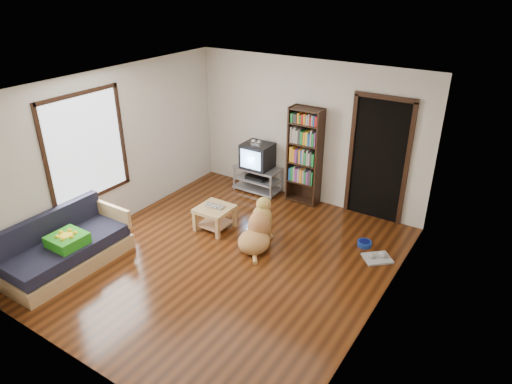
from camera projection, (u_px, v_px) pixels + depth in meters
The scene contains 18 objects.
ground at pixel (227, 259), 6.88m from camera, with size 5.00×5.00×0.00m, color #57280E.
ceiling at pixel (222, 87), 5.73m from camera, with size 5.00×5.00×0.00m, color white.
wall_back at pixel (307, 132), 8.19m from camera, with size 4.50×4.50×0.00m, color beige.
wall_front at pixel (72, 272), 4.42m from camera, with size 4.50×4.50×0.00m, color beige.
wall_left at pixel (113, 150), 7.40m from camera, with size 5.00×5.00×0.00m, color beige.
wall_right at pixel (383, 226), 5.21m from camera, with size 5.00×5.00×0.00m, color beige.
green_cushion at pixel (67, 240), 6.44m from camera, with size 0.46×0.46×0.15m, color #259B1C.
laptop at pixel (213, 207), 7.50m from camera, with size 0.33×0.21×0.03m, color silver.
dog_bowl at pixel (364, 244), 7.20m from camera, with size 0.22×0.22×0.08m, color #153696.
grey_rag at pixel (377, 258), 6.88m from camera, with size 0.40×0.32×0.03m, color #A1A1A1.
window at pixel (86, 148), 6.93m from camera, with size 0.03×1.46×1.70m.
doorway at pixel (379, 157), 7.60m from camera, with size 1.03×0.05×2.19m.
tv_stand at pixel (258, 178), 8.89m from camera, with size 0.90×0.45×0.50m.
crt_tv at pixel (258, 155), 8.70m from camera, with size 0.55×0.52×0.58m.
bookshelf at pixel (305, 151), 8.18m from camera, with size 0.60×0.30×1.80m.
sofa at pixel (67, 250), 6.63m from camera, with size 0.80×1.80×0.80m.
coffee_table at pixel (215, 214), 7.58m from camera, with size 0.55×0.55×0.40m.
dog at pixel (258, 230), 7.09m from camera, with size 0.55×0.92×0.78m.
Camera 1 is at (3.47, -4.58, 3.94)m, focal length 32.00 mm.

